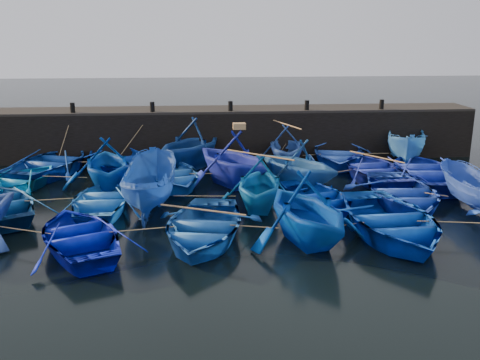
{
  "coord_description": "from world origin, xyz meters",
  "views": [
    {
      "loc": [
        -1.64,
        -17.93,
        6.71
      ],
      "look_at": [
        0.0,
        3.2,
        0.7
      ],
      "focal_mm": 40.0,
      "sensor_mm": 36.0,
      "label": 1
    }
  ],
  "objects": [
    {
      "name": "boat_14",
      "position": [
        -5.35,
        1.73,
        0.47
      ],
      "size": [
        3.27,
        4.53,
        0.93
      ],
      "primitive_type": "imported",
      "rotation": [
        0.0,
        0.0,
        3.15
      ],
      "color": "blue",
      "rests_on": "ground"
    },
    {
      "name": "boat_21",
      "position": [
        -5.43,
        -1.95,
        0.49
      ],
      "size": [
        5.03,
        5.73,
        0.99
      ],
      "primitive_type": "imported",
      "rotation": [
        0.0,
        0.0,
        3.55
      ],
      "color": "#000E9F",
      "rests_on": "ground"
    },
    {
      "name": "boat_5",
      "position": [
        8.96,
        8.15,
        0.97
      ],
      "size": [
        3.52,
        5.38,
        1.95
      ],
      "primitive_type": "imported",
      "rotation": [
        0.0,
        0.0,
        -0.35
      ],
      "color": "#316DBD",
      "rests_on": "ground"
    },
    {
      "name": "boat_23",
      "position": [
        1.73,
        -2.01,
        1.19
      ],
      "size": [
        5.01,
        5.43,
        2.38
      ],
      "primitive_type": "imported",
      "rotation": [
        0.0,
        0.0,
        0.29
      ],
      "color": "#003496",
      "rests_on": "ground"
    },
    {
      "name": "mooring_ropes",
      "position": [
        -0.15,
        4.94,
        0.87
      ],
      "size": [
        17.65,
        11.74,
        2.1
      ],
      "color": "tan",
      "rests_on": "ground"
    },
    {
      "name": "bollard_4",
      "position": [
        8.0,
        9.6,
        2.87
      ],
      "size": [
        0.24,
        0.24,
        0.5
      ],
      "primitive_type": "cylinder",
      "color": "black",
      "rests_on": "quay_top"
    },
    {
      "name": "boat_1",
      "position": [
        -5.64,
        7.51,
        0.59
      ],
      "size": [
        5.68,
        6.68,
        1.18
      ],
      "primitive_type": "imported",
      "rotation": [
        0.0,
        0.0,
        0.33
      ],
      "color": "#052B96",
      "rests_on": "ground"
    },
    {
      "name": "bollard_2",
      "position": [
        0.0,
        9.6,
        2.87
      ],
      "size": [
        0.24,
        0.24,
        0.5
      ],
      "primitive_type": "cylinder",
      "color": "black",
      "rests_on": "quay_top"
    },
    {
      "name": "boat_16",
      "position": [
        0.61,
        1.49,
        1.06
      ],
      "size": [
        4.16,
        4.6,
        2.12
      ],
      "primitive_type": "imported",
      "rotation": [
        0.0,
        0.0,
        -0.18
      ],
      "color": "#0B5DA2",
      "rests_on": "ground"
    },
    {
      "name": "bollard_3",
      "position": [
        4.0,
        9.6,
        2.87
      ],
      "size": [
        0.24,
        0.24,
        0.5
      ],
      "primitive_type": "cylinder",
      "color": "black",
      "rests_on": "quay_top"
    },
    {
      "name": "boat_18",
      "position": [
        6.19,
        1.36,
        0.56
      ],
      "size": [
        4.25,
        5.68,
        1.13
      ],
      "primitive_type": "imported",
      "rotation": [
        0.0,
        0.0,
        -0.07
      ],
      "color": "navy",
      "rests_on": "ground"
    },
    {
      "name": "boat_6",
      "position": [
        -9.37,
        5.02,
        0.44
      ],
      "size": [
        4.44,
        5.08,
        0.88
      ],
      "primitive_type": "imported",
      "rotation": [
        0.0,
        0.0,
        2.74
      ],
      "color": "blue",
      "rests_on": "ground"
    },
    {
      "name": "boat_7",
      "position": [
        -5.59,
        4.63,
        1.19
      ],
      "size": [
        4.7,
        5.18,
        2.37
      ],
      "primitive_type": "imported",
      "rotation": [
        0.0,
        0.0,
        3.34
      ],
      "color": "#02388E",
      "rests_on": "ground"
    },
    {
      "name": "quay_top",
      "position": [
        0.0,
        10.5,
        2.56
      ],
      "size": [
        26.0,
        2.5,
        0.12
      ],
      "primitive_type": "cube",
      "color": "black",
      "rests_on": "quay_wall"
    },
    {
      "name": "boat_2",
      "position": [
        -2.08,
        7.96,
        1.27
      ],
      "size": [
        6.2,
        6.34,
        2.54
      ],
      "primitive_type": "imported",
      "rotation": [
        0.0,
        0.0,
        -0.63
      ],
      "color": "navy",
      "rests_on": "ground"
    },
    {
      "name": "loose_oars",
      "position": [
        2.01,
        3.26,
        1.63
      ],
      "size": [
        10.22,
        11.71,
        1.11
      ],
      "color": "#99724C",
      "rests_on": "ground"
    },
    {
      "name": "boat_12",
      "position": [
        8.45,
        4.51,
        0.58
      ],
      "size": [
        4.38,
        5.88,
        1.17
      ],
      "primitive_type": "imported",
      "rotation": [
        0.0,
        0.0,
        3.08
      ],
      "color": "#1529A2",
      "rests_on": "ground"
    },
    {
      "name": "quay_wall",
      "position": [
        0.0,
        10.5,
        1.25
      ],
      "size": [
        26.0,
        2.5,
        2.5
      ],
      "primitive_type": "cube",
      "color": "black",
      "rests_on": "ground"
    },
    {
      "name": "boat_22",
      "position": [
        -1.59,
        -1.62,
        0.54
      ],
      "size": [
        4.56,
        5.75,
        1.07
      ],
      "primitive_type": "imported",
      "rotation": [
        0.0,
        0.0,
        -0.18
      ],
      "color": "#154D9F",
      "rests_on": "ground"
    },
    {
      "name": "wooden_crate",
      "position": [
        0.1,
        4.87,
        2.65
      ],
      "size": [
        0.54,
        0.38,
        0.26
      ],
      "primitive_type": "cube",
      "color": "#9C7444",
      "rests_on": "boat_9"
    },
    {
      "name": "boat_8",
      "position": [
        -3.0,
        4.91,
        0.53
      ],
      "size": [
        5.11,
        6.03,
        1.06
      ],
      "primitive_type": "imported",
      "rotation": [
        0.0,
        0.0,
        0.33
      ],
      "color": "blue",
      "rests_on": "ground"
    },
    {
      "name": "boat_24",
      "position": [
        4.63,
        -1.72,
        0.6
      ],
      "size": [
        4.42,
        5.98,
        1.2
      ],
      "primitive_type": "imported",
      "rotation": [
        0.0,
        0.0,
        0.05
      ],
      "color": "#04359C",
      "rests_on": "ground"
    },
    {
      "name": "boat_0",
      "position": [
        -8.66,
        7.46,
        0.58
      ],
      "size": [
        5.5,
        6.55,
        1.16
      ],
      "primitive_type": "imported",
      "rotation": [
        0.0,
        0.0,
        2.84
      ],
      "color": "navy",
      "rests_on": "ground"
    },
    {
      "name": "boat_15",
      "position": [
        -3.57,
        1.71,
        0.98
      ],
      "size": [
        2.17,
        5.17,
        1.97
      ],
      "primitive_type": "imported",
      "rotation": [
        0.0,
        0.0,
        3.09
      ],
      "color": "#1B458E",
      "rests_on": "ground"
    },
    {
      "name": "boat_19",
      "position": [
        8.7,
        0.82,
        0.79
      ],
      "size": [
        1.77,
        4.16,
        1.58
      ],
      "primitive_type": "imported",
      "rotation": [
        0.0,
        0.0,
        3.2
      ],
      "color": "#22429D",
      "rests_on": "ground"
    },
    {
      "name": "boat_11",
      "position": [
        6.36,
        5.14,
        0.54
      ],
      "size": [
        4.09,
        5.45,
        1.08
      ],
      "primitive_type": "imported",
      "rotation": [
        0.0,
        0.0,
        3.22
      ],
      "color": "#162597",
      "rests_on": "ground"
    },
    {
      "name": "boat_4",
      "position": [
        5.44,
        8.22,
        0.57
      ],
      "size": [
        5.12,
        6.26,
        1.14
      ],
      "primitive_type": "imported",
      "rotation": [
        0.0,
        0.0,
        -0.24
      ],
      "color": "#1B3E9D",
      "rests_on": "ground"
    },
    {
      "name": "boat_3",
      "position": [
        2.66,
        8.01,
        1.06
      ],
      "size": [
        3.72,
        4.24,
        2.12
      ],
      "primitive_type": "imported",
      "rotation": [
        0.0,
        0.0,
        -0.06
      ],
      "color": "#2A50A9",
      "rests_on": "ground"
    },
    {
      "name": "boat_10",
      "position": [
        2.62,
        4.24,
        1.1
      ],
      "size": [
        5.46,
        5.54,
        2.21
      ],
      "primitive_type": "imported",
      "rotation": [
        0.0,
        0.0,
        3.83
      ],
      "color": "#1E5592",
      "rests_on": "ground"
    },
    {
      "name": "bollard_0",
      "position": [
        -8.0,
        9.6,
        2.87
      ],
      "size": [
        0.24,
        0.24,
        0.5
      ],
      "primitive_type": "cylinder",
      "color": "black",
      "rests_on": "quay_top"
    },
    {
      "name": "boat_9",
      "position": [
        -0.2,
        4.87,
        1.26
      ],
      "size": [
        6.06,
        6.26,
        2.52
      ],
      "primitive_type": "imported",
      "rotation": [
        0.0,
        0.0,
        3.71
      ],
      "color": "#19269C",
      "rests_on": "ground"
    },
    {
      "name": "boat_13",
      "position": [
        -9.07,
        1.5,
        0.51
      ],
      "size": [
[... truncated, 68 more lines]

